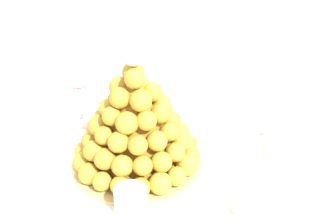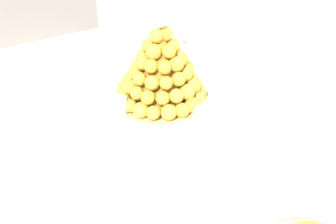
{
  "view_description": "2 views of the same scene",
  "coord_description": "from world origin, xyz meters",
  "px_view_note": "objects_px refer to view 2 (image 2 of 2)",
  "views": [
    {
      "loc": [
        -0.11,
        -0.71,
        1.33
      ],
      "look_at": [
        -0.16,
        0.0,
        0.91
      ],
      "focal_mm": 48.69,
      "sensor_mm": 36.0,
      "label": 1
    },
    {
      "loc": [
        0.74,
        -0.48,
        1.42
      ],
      "look_at": [
        -0.02,
        -0.03,
        0.84
      ],
      "focal_mm": 46.62,
      "sensor_mm": 36.0,
      "label": 2
    }
  ],
  "objects_px": {
    "dessert_cup_mid_left": "(116,108)",
    "wine_glass": "(185,35)",
    "dessert_cup_left": "(94,77)",
    "macaron_goblet": "(220,159)",
    "serving_tray": "(152,107)",
    "dessert_cup_centre": "(162,147)",
    "croquembouche": "(161,70)"
  },
  "relations": [
    {
      "from": "macaron_goblet",
      "to": "dessert_cup_left",
      "type": "bearing_deg",
      "value": 179.83
    },
    {
      "from": "croquembouche",
      "to": "macaron_goblet",
      "type": "height_order",
      "value": "croquembouche"
    },
    {
      "from": "dessert_cup_left",
      "to": "dessert_cup_mid_left",
      "type": "height_order",
      "value": "dessert_cup_mid_left"
    },
    {
      "from": "dessert_cup_centre",
      "to": "wine_glass",
      "type": "xyz_separation_m",
      "value": [
        -0.39,
        0.32,
        0.08
      ]
    },
    {
      "from": "dessert_cup_mid_left",
      "to": "serving_tray",
      "type": "bearing_deg",
      "value": 86.96
    },
    {
      "from": "serving_tray",
      "to": "dessert_cup_left",
      "type": "height_order",
      "value": "dessert_cup_left"
    },
    {
      "from": "dessert_cup_mid_left",
      "to": "wine_glass",
      "type": "height_order",
      "value": "wine_glass"
    },
    {
      "from": "croquembouche",
      "to": "macaron_goblet",
      "type": "relative_size",
      "value": 1.09
    },
    {
      "from": "dessert_cup_mid_left",
      "to": "wine_glass",
      "type": "relative_size",
      "value": 0.4
    },
    {
      "from": "dessert_cup_centre",
      "to": "macaron_goblet",
      "type": "distance_m",
      "value": 0.25
    },
    {
      "from": "dessert_cup_left",
      "to": "dessert_cup_centre",
      "type": "xyz_separation_m",
      "value": [
        0.43,
        -0.0,
        0.0
      ]
    },
    {
      "from": "dessert_cup_left",
      "to": "wine_glass",
      "type": "relative_size",
      "value": 0.38
    },
    {
      "from": "wine_glass",
      "to": "croquembouche",
      "type": "bearing_deg",
      "value": -49.12
    },
    {
      "from": "dessert_cup_left",
      "to": "macaron_goblet",
      "type": "xyz_separation_m",
      "value": [
        0.65,
        -0.0,
        0.12
      ]
    },
    {
      "from": "serving_tray",
      "to": "croquembouche",
      "type": "distance_m",
      "value": 0.11
    },
    {
      "from": "dessert_cup_left",
      "to": "serving_tray",
      "type": "bearing_deg",
      "value": 22.77
    },
    {
      "from": "croquembouche",
      "to": "dessert_cup_left",
      "type": "distance_m",
      "value": 0.25
    },
    {
      "from": "dessert_cup_mid_left",
      "to": "dessert_cup_centre",
      "type": "relative_size",
      "value": 0.98
    },
    {
      "from": "serving_tray",
      "to": "dessert_cup_centre",
      "type": "distance_m",
      "value": 0.24
    },
    {
      "from": "croquembouche",
      "to": "dessert_cup_mid_left",
      "type": "distance_m",
      "value": 0.17
    },
    {
      "from": "dessert_cup_left",
      "to": "dessert_cup_mid_left",
      "type": "relative_size",
      "value": 0.95
    },
    {
      "from": "croquembouche",
      "to": "dessert_cup_left",
      "type": "bearing_deg",
      "value": -147.24
    },
    {
      "from": "wine_glass",
      "to": "macaron_goblet",
      "type": "bearing_deg",
      "value": -27.63
    },
    {
      "from": "dessert_cup_centre",
      "to": "macaron_goblet",
      "type": "bearing_deg",
      "value": 0.02
    },
    {
      "from": "croquembouche",
      "to": "wine_glass",
      "type": "distance_m",
      "value": 0.25
    },
    {
      "from": "macaron_goblet",
      "to": "wine_glass",
      "type": "relative_size",
      "value": 1.65
    },
    {
      "from": "dessert_cup_left",
      "to": "dessert_cup_mid_left",
      "type": "distance_m",
      "value": 0.21
    },
    {
      "from": "croquembouche",
      "to": "dessert_cup_mid_left",
      "type": "bearing_deg",
      "value": -87.77
    },
    {
      "from": "croquembouche",
      "to": "macaron_goblet",
      "type": "bearing_deg",
      "value": -16.23
    },
    {
      "from": "serving_tray",
      "to": "dessert_cup_mid_left",
      "type": "bearing_deg",
      "value": -93.04
    },
    {
      "from": "serving_tray",
      "to": "dessert_cup_centre",
      "type": "height_order",
      "value": "dessert_cup_centre"
    },
    {
      "from": "croquembouche",
      "to": "dessert_cup_centre",
      "type": "distance_m",
      "value": 0.27
    }
  ]
}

